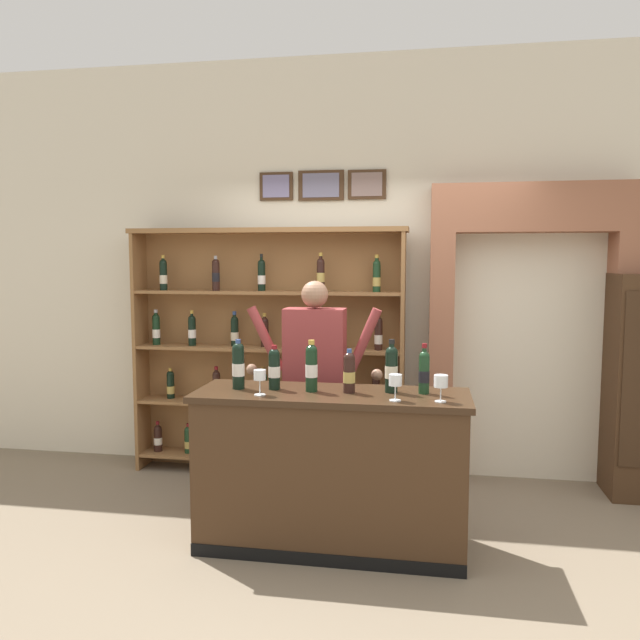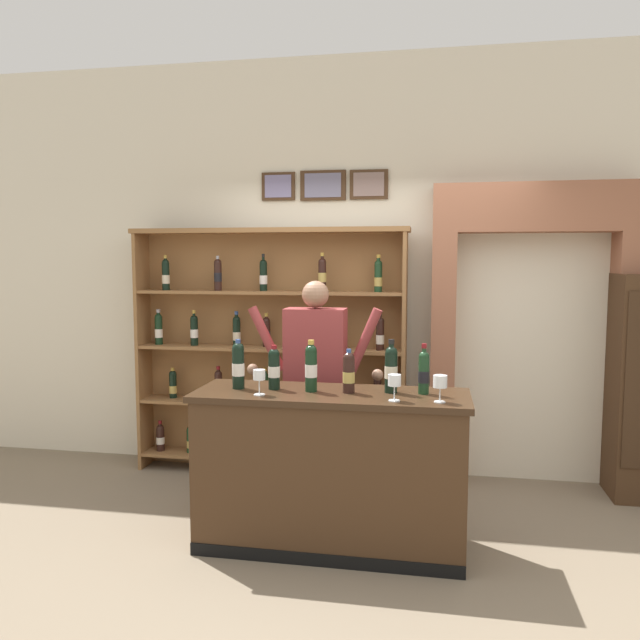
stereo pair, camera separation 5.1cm
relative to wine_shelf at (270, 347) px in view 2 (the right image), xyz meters
name	(u,v)px [view 2 (the right image)]	position (x,y,z in m)	size (l,w,h in m)	color
ground_plane	(352,549)	(0.87, -1.29, -1.09)	(14.00, 14.00, 0.02)	#7A6B56
back_wall	(377,267)	(0.87, 0.28, 0.68)	(12.00, 0.19, 3.52)	beige
wine_shelf	(270,347)	(0.00, 0.00, 0.00)	(2.34, 0.29, 2.08)	olive
archway_doorway	(531,313)	(2.13, 0.15, 0.31)	(1.58, 0.45, 2.41)	#935B42
tasting_counter	(331,470)	(0.74, -1.29, -0.59)	(1.72, 0.58, 1.00)	#422B19
shopkeeper	(315,369)	(0.53, -0.71, -0.04)	(1.00, 0.22, 1.67)	#2D3347
tasting_bottle_vin_santo	(238,365)	(0.13, -1.28, 0.07)	(0.08, 0.08, 0.32)	black
tasting_bottle_grappa	(274,368)	(0.37, -1.26, 0.05)	(0.08, 0.08, 0.28)	black
tasting_bottle_prosecco	(311,366)	(0.61, -1.28, 0.07)	(0.08, 0.08, 0.33)	black
tasting_bottle_rosso	(349,372)	(0.85, -1.28, 0.05)	(0.07, 0.07, 0.28)	black
tasting_bottle_chianti	(391,368)	(1.11, -1.23, 0.07)	(0.08, 0.08, 0.33)	black
tasting_bottle_bianco	(424,371)	(1.31, -1.23, 0.06)	(0.07, 0.07, 0.31)	#19381E
wine_glass_left	(394,381)	(1.14, -1.46, 0.03)	(0.08, 0.08, 0.16)	silver
wine_glass_right	(259,377)	(0.32, -1.44, 0.03)	(0.07, 0.07, 0.16)	silver
wine_glass_center	(440,383)	(1.40, -1.44, 0.03)	(0.08, 0.08, 0.16)	silver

